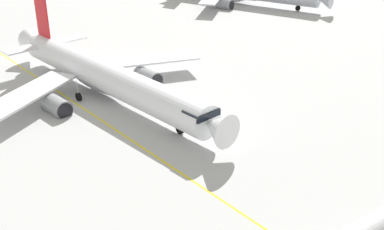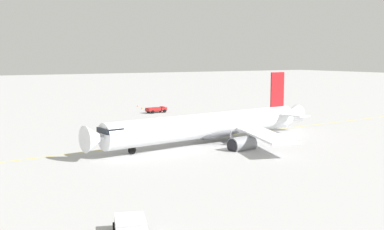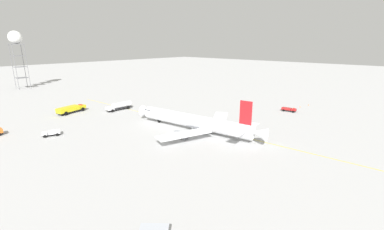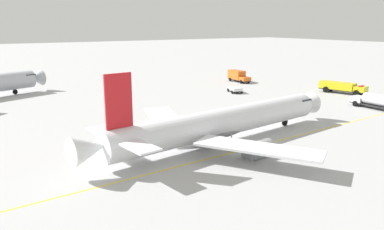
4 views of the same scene
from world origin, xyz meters
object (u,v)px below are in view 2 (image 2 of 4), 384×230
Objects in this scene: pushback_tug_truck at (131,227)px; ops_pickup_truck at (156,109)px; airliner_main at (210,126)px; safety_cone_mid at (142,108)px; safety_cone_near at (145,110)px; safety_cone_far at (138,106)px.

ops_pickup_truck reaches higher than pushback_tug_truck.
airliner_main is 76.32× the size of safety_cone_mid.
airliner_main is at bearing -111.63° from ops_pickup_truck.
airliner_main reaches higher than safety_cone_near.
ops_pickup_truck is (36.64, 69.38, 0.00)m from pushback_tug_truck.
airliner_main reaches higher than ops_pickup_truck.
safety_cone_near is 9.86m from safety_cone_far.
safety_cone_mid is at bearing -109.55° from airliner_main.
airliner_main is 50.50m from safety_cone_mid.
safety_cone_near is 4.15m from safety_cone_mid.
airliner_main is 46.36m from safety_cone_near.
pushback_tug_truck is at bearing -115.89° from safety_cone_near.
pushback_tug_truck is 92.65m from safety_cone_far.
ops_pickup_truck reaches higher than safety_cone_mid.
airliner_main is at bearing -102.63° from safety_cone_far.
pushback_tug_truck is 83.01m from safety_cone_near.
airliner_main reaches higher than safety_cone_mid.
pushback_tug_truck is 8.94× the size of safety_cone_mid.
ops_pickup_truck is 9.63× the size of safety_cone_mid.
safety_cone_near is 1.00× the size of safety_cone_far.
airliner_main is 7.93× the size of ops_pickup_truck.
ops_pickup_truck is at bearing -85.66° from safety_cone_near.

